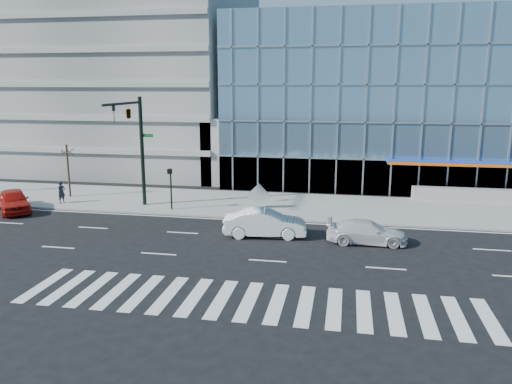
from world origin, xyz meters
TOP-DOWN VIEW (x-y plane):
  - ground at (0.00, 0.00)m, footprint 160.00×160.00m
  - sidewalk at (0.00, 8.00)m, footprint 120.00×8.00m
  - theatre_building at (14.00, 26.00)m, footprint 42.00×26.00m
  - parking_garage at (-20.00, 26.00)m, footprint 24.00×24.00m
  - ramp_block at (-6.00, 18.00)m, footprint 6.00×8.00m
  - tower_backdrop at (-30.00, 70.00)m, footprint 14.00×14.00m
  - traffic_signal at (-11.00, 4.57)m, footprint 1.14×5.74m
  - ped_signal_post at (-8.50, 4.94)m, footprint 0.30×0.33m
  - street_tree_near at (-18.00, 7.50)m, footprint 1.10×1.10m
  - white_suv at (5.15, -0.00)m, footprint 4.66×2.01m
  - white_sedan at (-0.85, 0.23)m, footprint 5.14×2.30m
  - red_sedan at (-19.67, 2.85)m, footprint 4.54×4.80m
  - pedestrian at (-17.38, 5.31)m, footprint 0.61×0.72m
  - tilted_panel at (-2.35, 6.48)m, footprint 1.84×0.21m

SIDE VIEW (x-z plane):
  - ground at x=0.00m, z-range 0.00..0.00m
  - sidewalk at x=0.00m, z-range 0.00..0.15m
  - white_suv at x=5.15m, z-range 0.00..1.34m
  - red_sedan at x=-19.67m, z-range 0.00..1.61m
  - white_sedan at x=-0.85m, z-range 0.00..1.64m
  - pedestrian at x=-17.38m, z-range 0.15..1.83m
  - tilted_panel at x=-2.35m, z-range 0.15..1.99m
  - ped_signal_post at x=-8.50m, z-range 0.64..3.64m
  - ramp_block at x=-6.00m, z-range 0.00..6.00m
  - street_tree_near at x=-18.00m, z-range 1.66..5.89m
  - traffic_signal at x=-11.00m, z-range 2.16..10.16m
  - theatre_building at x=14.00m, z-range 0.00..15.00m
  - parking_garage at x=-20.00m, z-range 0.00..20.00m
  - tower_backdrop at x=-30.00m, z-range 0.00..48.00m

